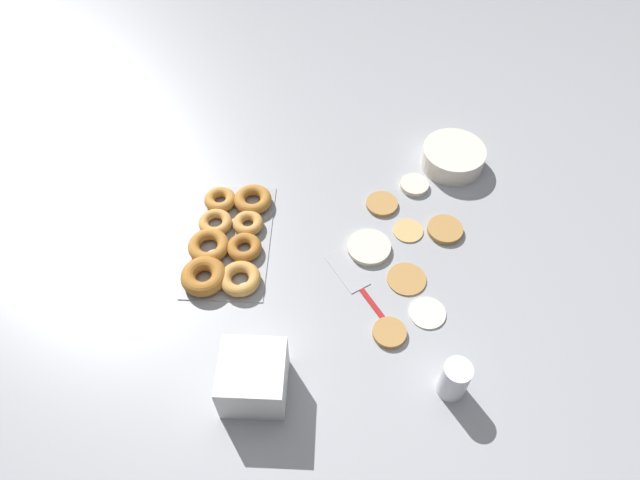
% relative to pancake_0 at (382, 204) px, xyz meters
% --- Properties ---
extents(ground_plane, '(3.00, 3.00, 0.00)m').
position_rel_pancake_0_xyz_m(ground_plane, '(0.18, -0.05, -0.01)').
color(ground_plane, '#9EA0A5').
extents(pancake_0, '(0.09, 0.09, 0.01)m').
position_rel_pancake_0_xyz_m(pancake_0, '(0.00, 0.00, 0.00)').
color(pancake_0, '#B27F42').
rests_on(pancake_0, ground_plane).
extents(pancake_1, '(0.08, 0.08, 0.01)m').
position_rel_pancake_0_xyz_m(pancake_1, '(0.09, 0.07, -0.00)').
color(pancake_1, tan).
rests_on(pancake_1, ground_plane).
extents(pancake_2, '(0.12, 0.12, 0.02)m').
position_rel_pancake_0_xyz_m(pancake_2, '(0.16, -0.04, 0.00)').
color(pancake_2, beige).
rests_on(pancake_2, ground_plane).
extents(pancake_3, '(0.10, 0.10, 0.01)m').
position_rel_pancake_0_xyz_m(pancake_3, '(0.09, 0.17, 0.00)').
color(pancake_3, '#B27F42').
rests_on(pancake_3, ground_plane).
extents(pancake_4, '(0.08, 0.08, 0.01)m').
position_rel_pancake_0_xyz_m(pancake_4, '(0.41, 0.01, 0.00)').
color(pancake_4, '#B27F42').
rests_on(pancake_4, ground_plane).
extents(pancake_5, '(0.09, 0.09, 0.01)m').
position_rel_pancake_0_xyz_m(pancake_5, '(0.35, 0.10, -0.00)').
color(pancake_5, silver).
rests_on(pancake_5, ground_plane).
extents(pancake_6, '(0.10, 0.10, 0.01)m').
position_rel_pancake_0_xyz_m(pancake_6, '(0.25, 0.06, -0.00)').
color(pancake_6, '#B27F42').
rests_on(pancake_6, ground_plane).
extents(pancake_7, '(0.08, 0.08, 0.02)m').
position_rel_pancake_0_xyz_m(pancake_7, '(-0.08, 0.10, 0.00)').
color(pancake_7, beige).
rests_on(pancake_7, ground_plane).
extents(donut_tray, '(0.39, 0.22, 0.04)m').
position_rel_pancake_0_xyz_m(donut_tray, '(0.16, -0.42, 0.01)').
color(donut_tray, '#93969B').
rests_on(donut_tray, ground_plane).
extents(batter_bowl, '(0.19, 0.19, 0.06)m').
position_rel_pancake_0_xyz_m(batter_bowl, '(-0.17, 0.21, 0.03)').
color(batter_bowl, silver).
rests_on(batter_bowl, ground_plane).
extents(container_stack, '(0.14, 0.14, 0.12)m').
position_rel_pancake_0_xyz_m(container_stack, '(0.56, -0.30, 0.06)').
color(container_stack, white).
rests_on(container_stack, ground_plane).
extents(paper_cup, '(0.06, 0.06, 0.11)m').
position_rel_pancake_0_xyz_m(paper_cup, '(0.55, 0.14, 0.05)').
color(paper_cup, white).
rests_on(paper_cup, ground_plane).
extents(spatula, '(0.27, 0.19, 0.01)m').
position_rel_pancake_0_xyz_m(spatula, '(0.26, -0.08, -0.00)').
color(spatula, maroon).
rests_on(spatula, ground_plane).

